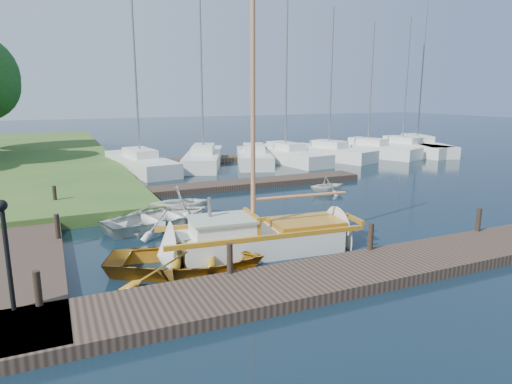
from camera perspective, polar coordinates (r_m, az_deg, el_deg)
name	(u,v)px	position (r m, az deg, el deg)	size (l,w,h in m)	color
ground	(256,222)	(17.62, 0.00, -3.82)	(160.00, 160.00, 0.00)	black
near_dock	(348,273)	(12.64, 11.43, -9.95)	(18.00, 2.20, 0.30)	black
left_dock	(27,230)	(18.09, -26.73, -4.24)	(2.20, 18.00, 0.30)	black
far_dock	(240,184)	(24.16, -2.02, 0.96)	(14.00, 1.60, 0.30)	black
pontoon	(288,155)	(36.03, 4.05, 4.67)	(30.00, 1.60, 0.30)	black
mooring_post_0	(38,288)	(11.25, -25.63, -10.80)	(0.16, 0.16, 0.80)	black
mooring_post_1	(230,258)	(11.92, -3.30, -8.28)	(0.16, 0.16, 0.80)	black
mooring_post_2	(371,236)	(14.07, 14.15, -5.40)	(0.16, 0.16, 0.80)	black
mooring_post_3	(479,220)	(17.16, 26.06, -3.11)	(0.16, 0.16, 0.80)	black
mooring_post_4	(57,226)	(15.99, -23.58, -3.94)	(0.16, 0.16, 0.80)	black
mooring_post_5	(55,195)	(20.86, -23.86, -0.37)	(0.16, 0.16, 0.80)	black
lamp_post	(6,240)	(10.91, -28.82, -5.30)	(0.24, 0.24, 2.44)	black
sailboat	(264,240)	(14.45, 1.02, -6.03)	(7.29, 2.58, 9.83)	silver
dinghy	(187,256)	(12.91, -8.68, -7.94)	(3.12, 4.37, 0.90)	#8E5B11
tender_a	(159,215)	(17.35, -11.98, -2.87)	(2.97, 4.15, 0.86)	silver
tender_b	(181,199)	(18.74, -9.35, -0.92)	(2.16, 2.50, 1.32)	silver
tender_d	(328,183)	(22.95, 8.93, 1.08)	(1.61, 1.86, 0.98)	silver
marina_boat_0	(140,162)	(30.30, -14.27, 3.69)	(3.44, 8.80, 10.92)	silver
marina_boat_1	(204,157)	(31.76, -6.58, 4.37)	(5.19, 8.53, 11.44)	silver
marina_boat_2	(254,156)	(31.99, -0.27, 4.51)	(4.46, 7.23, 10.38)	silver
marina_boat_3	(285,154)	(33.20, 3.68, 4.80)	(3.21, 8.55, 13.18)	silver
marina_boat_4	(329,152)	(34.90, 9.08, 5.01)	(4.45, 7.64, 10.87)	silver
marina_boat_5	(368,149)	(37.46, 13.80, 5.28)	(4.98, 8.46, 10.16)	silver
marina_boat_6	(402,147)	(39.64, 17.80, 5.42)	(3.52, 8.68, 10.68)	silver
marina_boat_7	(417,145)	(41.58, 19.45, 5.60)	(5.34, 10.36, 12.48)	silver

